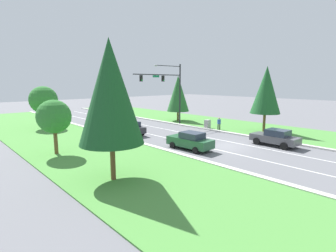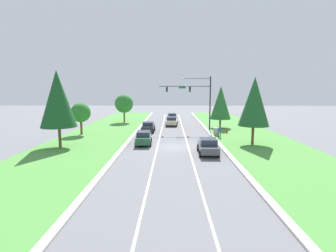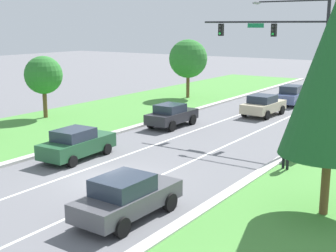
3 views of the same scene
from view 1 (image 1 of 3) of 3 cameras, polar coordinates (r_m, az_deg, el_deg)
The scene contains 21 objects.
ground_plane at distance 26.31m, azimuth 12.73°, elevation -4.31°, with size 160.00×160.00×0.00m, color slate.
curb_strip_right at distance 31.00m, azimuth 18.74°, elevation -2.35°, with size 0.50×90.00×0.15m.
curb_strip_left at distance 22.03m, azimuth 4.22°, elevation -6.60°, with size 0.50×90.00×0.15m.
grass_verge_right at distance 35.63m, azimuth 22.84°, elevation -1.16°, with size 10.00×90.00×0.08m.
grass_verge_left at distance 18.74m, azimuth -7.05°, elevation -9.68°, with size 10.00×90.00×0.08m.
lane_stripe_inner_left at distance 24.89m, azimuth 10.34°, elevation -5.01°, with size 0.14×81.00×0.01m.
lane_stripe_inner_right at distance 27.77m, azimuth 14.87°, elevation -3.66°, with size 0.14×81.00×0.01m.
traffic_signal_mast at distance 36.83m, azimuth 0.10°, elevation 8.92°, with size 8.30×0.41×8.74m.
champagne_sedan at distance 39.46m, azimuth -9.83°, elevation 1.61°, with size 2.30×4.50×1.65m.
forest_sedan at distance 24.40m, azimuth 4.87°, elevation -3.21°, with size 2.11×4.55×1.64m.
graphite_sedan at distance 27.74m, azimuth 22.32°, elevation -2.32°, with size 2.12×4.54×1.64m.
slate_blue_sedan at distance 44.88m, azimuth -14.13°, elevation 2.42°, with size 2.12×4.61×1.75m.
charcoal_sedan at distance 31.34m, azimuth -8.30°, elevation -0.41°, with size 2.00×4.28×1.62m.
utility_cabinet at distance 35.59m, azimuth 8.57°, elevation 0.38°, with size 0.70×0.60×1.19m.
pedestrian at distance 34.55m, azimuth 11.04°, elevation 0.61°, with size 0.43×0.34×1.69m.
fire_hydrant at distance 38.21m, azimuth 8.30°, elevation 0.63°, with size 0.34×0.20×0.70m.
conifer_near_right_tree at distance 34.45m, azimuth 20.58°, elevation 7.33°, with size 3.60×3.60×8.13m.
oak_near_left_tree at distance 24.12m, azimuth -23.57°, elevation 1.86°, with size 2.85×2.85×4.74m.
conifer_far_right_tree at distance 41.84m, azimuth 2.20°, elevation 7.08°, with size 3.52×3.52×7.23m.
oak_far_left_tree at distance 39.08m, azimuth -25.48°, elevation 5.13°, with size 3.67×3.67×5.67m.
conifer_mid_left_tree at distance 16.27m, azimuth -12.44°, elevation 7.23°, with size 3.99×3.99×8.79m.
Camera 1 is at (-21.07, -14.50, 6.18)m, focal length 28.00 mm.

